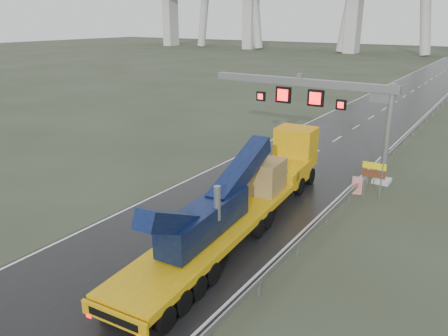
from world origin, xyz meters
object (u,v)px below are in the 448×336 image
Objects in this scene: heavy_haul_truck at (252,189)px; striped_barrier at (357,185)px; sign_gantry at (325,100)px; exit_sign_pair at (374,173)px.

heavy_haul_truck reaches higher than striped_barrier.
heavy_haul_truck is at bearing -91.14° from sign_gantry.
exit_sign_pair is at bearing -40.41° from striped_barrier.
heavy_haul_truck reaches higher than exit_sign_pair.
exit_sign_pair is at bearing -35.12° from sign_gantry.
heavy_haul_truck is 8.02× the size of exit_sign_pair.
sign_gantry is 12.78× the size of striped_barrier.
heavy_haul_truck is 17.80× the size of striped_barrier.
heavy_haul_truck is 8.45m from striped_barrier.
sign_gantry reaches higher than striped_barrier.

